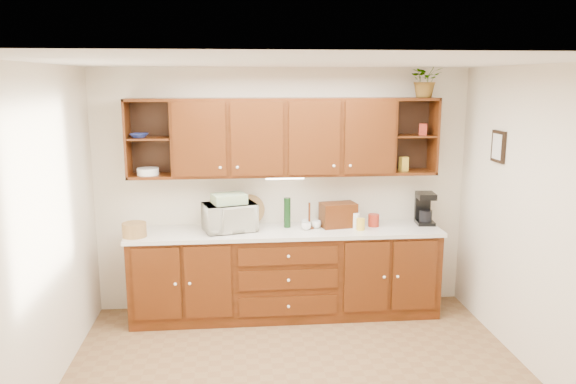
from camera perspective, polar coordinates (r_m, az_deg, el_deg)
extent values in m
plane|color=white|center=(4.22, 1.54, 13.06)|extent=(4.00, 4.00, 0.00)
plane|color=beige|center=(6.07, -0.51, 0.21)|extent=(4.00, 0.00, 4.00)
plane|color=beige|center=(4.60, -24.23, -4.48)|extent=(0.00, 3.50, 3.50)
plane|color=beige|center=(5.02, 24.80, -3.25)|extent=(0.00, 3.50, 3.50)
cube|color=#351806|center=(6.01, -0.25, -8.32)|extent=(3.20, 0.60, 0.90)
cube|color=silver|center=(5.86, -0.24, -4.02)|extent=(3.24, 0.64, 0.04)
cube|color=#351806|center=(5.82, -0.38, 5.60)|extent=(2.30, 0.33, 0.80)
cube|color=black|center=(6.02, -13.73, 5.47)|extent=(0.45, 0.02, 0.80)
cube|color=black|center=(6.24, 12.23, 5.74)|extent=(0.45, 0.02, 0.80)
cube|color=#351806|center=(5.86, -13.95, 5.31)|extent=(0.43, 0.30, 0.02)
cube|color=#351806|center=(6.10, 12.67, 5.59)|extent=(0.43, 0.30, 0.02)
cube|color=#351806|center=(6.07, 12.82, 9.20)|extent=(0.45, 0.33, 0.03)
cube|color=white|center=(5.83, -0.33, 1.44)|extent=(0.40, 0.05, 0.02)
cube|color=black|center=(5.69, 20.59, 4.34)|extent=(0.03, 0.24, 0.30)
cylinder|color=#9E7642|center=(5.78, -15.34, -3.72)|extent=(0.30, 0.30, 0.14)
imported|color=#EDE7CD|center=(5.81, -5.97, -2.55)|extent=(0.60, 0.48, 0.29)
cube|color=#E8E06D|center=(5.77, -6.01, -0.68)|extent=(0.39, 0.33, 0.10)
cylinder|color=black|center=(5.90, -0.08, -2.11)|extent=(0.09, 0.09, 0.32)
cylinder|color=#9E7642|center=(6.07, -3.92, -3.21)|extent=(0.33, 0.10, 0.33)
cube|color=#351806|center=(5.97, 5.11, -2.32)|extent=(0.40, 0.29, 0.26)
cylinder|color=#351806|center=(5.88, 2.18, -2.40)|extent=(0.02, 0.02, 0.28)
cylinder|color=#351806|center=(5.91, 2.17, -3.62)|extent=(0.11, 0.11, 0.01)
imported|color=white|center=(5.91, 2.88, -3.31)|extent=(0.11, 0.11, 0.08)
imported|color=white|center=(5.96, 1.76, -3.17)|extent=(0.11, 0.11, 0.08)
imported|color=white|center=(5.84, 1.87, -3.48)|extent=(0.11, 0.11, 0.08)
cylinder|color=maroon|center=(6.03, 8.69, -2.86)|extent=(0.14, 0.14, 0.13)
cylinder|color=white|center=(5.94, 6.93, -2.87)|extent=(0.09, 0.09, 0.16)
cylinder|color=gold|center=(5.87, 7.38, -3.27)|extent=(0.10, 0.10, 0.12)
cube|color=black|center=(6.25, 13.71, -3.00)|extent=(0.20, 0.25, 0.04)
cube|color=black|center=(6.30, 13.50, -1.50)|extent=(0.17, 0.07, 0.29)
cube|color=black|center=(6.19, 13.84, -0.37)|extent=(0.20, 0.25, 0.06)
cylinder|color=black|center=(6.22, 13.80, -2.39)|extent=(0.15, 0.15, 0.13)
imported|color=navy|center=(5.85, -14.89, 5.56)|extent=(0.21, 0.21, 0.04)
cylinder|color=white|center=(5.88, -14.05, 2.03)|extent=(0.27, 0.27, 0.07)
cube|color=gold|center=(6.09, 11.67, 2.81)|extent=(0.10, 0.09, 0.15)
cube|color=maroon|center=(6.08, 13.56, 6.20)|extent=(0.10, 0.09, 0.12)
imported|color=#999999|center=(6.04, 13.82, 11.07)|extent=(0.35, 0.31, 0.37)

